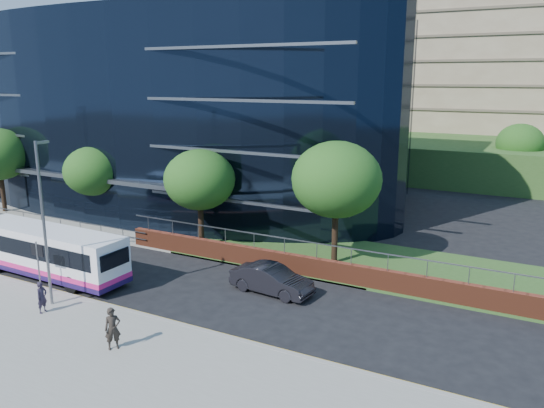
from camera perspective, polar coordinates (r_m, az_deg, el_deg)
The scene contains 17 objects.
ground at distance 34.39m, azimuth -26.19°, elevation -6.58°, with size 200.00×200.00×0.00m, color black.
yellow_line_inner at distance 34.05m, azimuth -27.07°, elevation -6.86°, with size 80.00×0.08×0.01m, color gold.
far_forecourt at distance 45.47m, azimuth -19.57°, elevation -1.23°, with size 50.00×8.00×0.10m, color gray.
grass_verge at distance 31.55m, azimuth 21.15°, elevation -7.72°, with size 36.00×8.00×0.12m, color #2D511E.
glass_office at distance 50.07m, azimuth -10.32°, elevation 9.85°, with size 44.00×23.10×16.00m.
retaining_wall at distance 28.60m, azimuth 12.26°, elevation -8.09°, with size 34.00×0.40×2.11m.
guard_railings at distance 44.35m, azimuth -25.18°, elevation -1.07°, with size 24.00×0.05×1.10m.
street_sign at distance 29.37m, azimuth -23.89°, elevation -5.21°, with size 0.85×0.09×2.80m.
tree_far_b at distance 41.47m, azimuth -18.71°, elevation 3.36°, with size 4.29×4.29×6.05m.
tree_far_c at distance 34.50m, azimuth -7.80°, elevation 2.59°, with size 4.62×4.62×6.51m.
tree_far_d at distance 31.01m, azimuth 6.94°, elevation 2.62°, with size 5.28×5.28×7.44m.
tree_dist_e at distance 58.89m, azimuth 25.13°, elevation 5.92°, with size 4.62×4.62×6.51m.
streetlight_east at distance 27.26m, azimuth -23.34°, elevation -1.52°, with size 0.15×0.77×8.00m.
city_bus at distance 32.22m, azimuth -22.86°, elevation -4.76°, with size 10.36×2.57×2.79m.
parked_car at distance 27.83m, azimuth -0.05°, elevation -8.12°, with size 1.55×4.46×1.47m, color black.
pedestrian at distance 27.48m, azimuth -23.51°, elevation -9.18°, with size 0.56×0.37×1.53m, color #261F2F.
pedestrian_b at distance 23.02m, azimuth -16.77°, elevation -12.71°, with size 0.65×0.43×1.78m, color #2B241E.
Camera 1 is at (26.86, -18.46, 10.97)m, focal length 35.00 mm.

